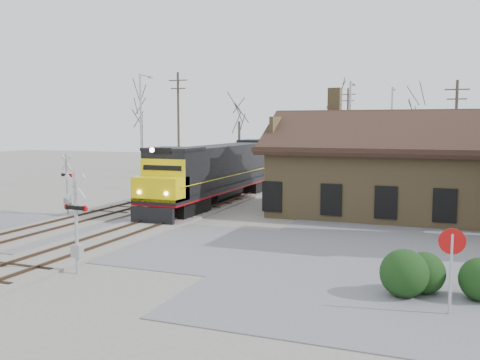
% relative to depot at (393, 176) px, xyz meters
% --- Properties ---
extents(ground, '(140.00, 140.00, 0.00)m').
position_rel_depot_xyz_m(ground, '(-11.99, -12.00, -2.41)').
color(ground, gray).
rests_on(ground, ground).
extents(road, '(60.00, 9.00, 0.03)m').
position_rel_depot_xyz_m(road, '(-11.99, -12.00, -2.39)').
color(road, slate).
rests_on(road, ground).
extents(track_main, '(3.40, 90.00, 0.24)m').
position_rel_depot_xyz_m(track_main, '(-11.99, 3.00, -2.34)').
color(track_main, gray).
rests_on(track_main, ground).
extents(track_siding, '(3.40, 90.00, 0.24)m').
position_rel_depot_xyz_m(track_siding, '(-16.49, 3.00, -2.34)').
color(track_siding, gray).
rests_on(track_siding, ground).
extents(depot, '(15.20, 9.31, 7.90)m').
position_rel_depot_xyz_m(depot, '(0.00, 0.00, 0.00)').
color(depot, olive).
rests_on(depot, ground).
extents(locomotive_lead, '(2.85, 19.06, 4.23)m').
position_rel_depot_xyz_m(locomotive_lead, '(-11.99, 0.49, -0.19)').
color(locomotive_lead, black).
rests_on(locomotive_lead, ground).
extents(locomotive_trailing, '(2.85, 19.06, 4.00)m').
position_rel_depot_xyz_m(locomotive_trailing, '(-11.99, 19.83, -0.19)').
color(locomotive_trailing, black).
rests_on(locomotive_trailing, ground).
extents(crossbuck_near, '(1.09, 0.29, 3.82)m').
position_rel_depot_xyz_m(crossbuck_near, '(-9.64, -17.80, -0.60)').
color(crossbuck_near, '#A5A8AD').
rests_on(crossbuck_near, ground).
extents(crossbuck_far, '(1.06, 0.39, 3.80)m').
position_rel_depot_xyz_m(crossbuck_far, '(-18.45, -7.51, -0.60)').
color(crossbuck_far, '#A5A8AD').
rests_on(crossbuck_far, ground).
extents(do_not_enter_sign, '(0.76, 0.15, 2.57)m').
position_rel_depot_xyz_m(do_not_enter_sign, '(3.26, -17.47, -0.65)').
color(do_not_enter_sign, '#A5A8AD').
rests_on(do_not_enter_sign, ground).
extents(hedge_a, '(1.56, 1.56, 1.56)m').
position_rel_depot_xyz_m(hedge_a, '(1.89, -16.22, -1.63)').
color(hedge_a, black).
rests_on(hedge_a, ground).
extents(hedge_b, '(1.38, 1.38, 1.38)m').
position_rel_depot_xyz_m(hedge_b, '(2.47, -15.62, -1.72)').
color(hedge_b, black).
rests_on(hedge_b, ground).
extents(streetlight_a, '(0.25, 2.04, 9.80)m').
position_rel_depot_xyz_m(streetlight_a, '(-21.43, 6.00, 3.04)').
color(streetlight_a, '#A5A8AD').
rests_on(streetlight_a, ground).
extents(streetlight_b, '(0.25, 2.04, 9.02)m').
position_rel_depot_xyz_m(streetlight_b, '(-4.53, 10.68, 2.64)').
color(streetlight_b, '#A5A8AD').
rests_on(streetlight_b, ground).
extents(streetlight_c, '(0.25, 2.04, 9.16)m').
position_rel_depot_xyz_m(streetlight_c, '(-2.18, 20.68, 2.71)').
color(streetlight_c, '#A5A8AD').
rests_on(streetlight_c, ground).
extents(utility_pole_a, '(2.00, 0.24, 10.65)m').
position_rel_depot_xyz_m(utility_pole_a, '(-22.06, 13.86, 3.15)').
color(utility_pole_a, '#382D23').
rests_on(utility_pole_a, ground).
extents(utility_pole_b, '(2.00, 0.24, 10.12)m').
position_rel_depot_xyz_m(utility_pole_b, '(-9.02, 35.15, 2.88)').
color(utility_pole_b, '#382D23').
rests_on(utility_pole_b, ground).
extents(utility_pole_c, '(2.00, 0.24, 9.26)m').
position_rel_depot_xyz_m(utility_pole_c, '(3.59, 15.40, 2.44)').
color(utility_pole_c, '#382D23').
rests_on(utility_pole_c, ground).
extents(tree_a, '(4.63, 4.63, 11.35)m').
position_rel_depot_xyz_m(tree_a, '(-30.55, 20.70, 5.68)').
color(tree_a, '#382D23').
rests_on(tree_a, ground).
extents(tree_b, '(3.94, 3.94, 9.65)m').
position_rel_depot_xyz_m(tree_b, '(-20.53, 26.58, 4.46)').
color(tree_b, '#382D23').
rests_on(tree_b, ground).
extents(tree_c, '(5.23, 5.23, 12.81)m').
position_rel_depot_xyz_m(tree_c, '(-10.82, 37.10, 6.72)').
color(tree_c, '#382D23').
rests_on(tree_c, ground).
extents(tree_d, '(4.43, 4.43, 10.85)m').
position_rel_depot_xyz_m(tree_d, '(-0.63, 32.56, 5.32)').
color(tree_d, '#382D23').
rests_on(tree_d, ground).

